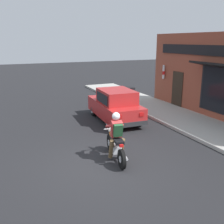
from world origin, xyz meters
The scene contains 6 objects.
ground_plane centered at (0.00, 0.00, 0.00)m, with size 80.00×80.00×0.00m, color black.
sidewalk_curb centered at (5.44, 3.00, 0.07)m, with size 2.60×22.00×0.14m, color #ADAAA3.
storefront_building centered at (6.97, 2.10, 2.11)m, with size 1.25×10.42×4.20m.
motorcycle_with_rider centered at (0.56, 0.20, 0.68)m, with size 0.65×2.01×1.62m.
car_hatchback centered at (2.36, 4.12, 0.77)m, with size 1.86×3.87×1.57m.
trash_bin centered at (4.51, 6.58, 0.64)m, with size 0.56×0.56×0.98m.
Camera 1 is at (-2.83, -7.02, 3.81)m, focal length 42.00 mm.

